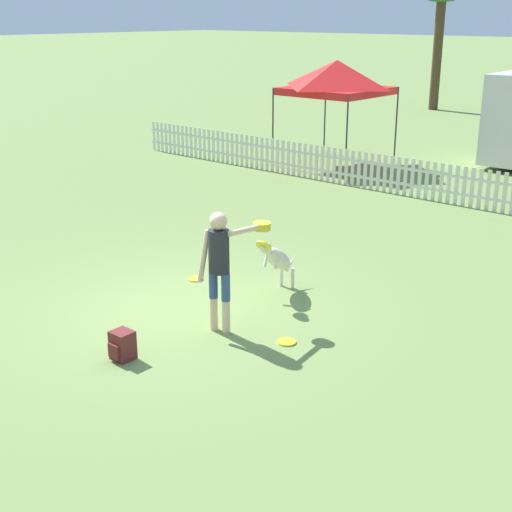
% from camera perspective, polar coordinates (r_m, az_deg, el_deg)
% --- Properties ---
extents(ground_plane, '(240.00, 240.00, 0.00)m').
position_cam_1_polar(ground_plane, '(10.57, -5.92, -4.29)').
color(ground_plane, olive).
extents(handler_person, '(0.51, 1.07, 1.69)m').
position_cam_1_polar(handler_person, '(9.48, -2.72, -0.03)').
color(handler_person, beige).
rests_on(handler_person, ground_plane).
extents(leaping_dog, '(0.42, 1.15, 1.00)m').
position_cam_1_polar(leaping_dog, '(10.90, 1.71, -0.22)').
color(leaping_dog, beige).
rests_on(leaping_dog, ground_plane).
extents(frisbee_near_handler, '(0.25, 0.25, 0.02)m').
position_cam_1_polar(frisbee_near_handler, '(11.70, -4.84, -1.83)').
color(frisbee_near_handler, yellow).
rests_on(frisbee_near_handler, ground_plane).
extents(frisbee_near_dog, '(0.25, 0.25, 0.02)m').
position_cam_1_polar(frisbee_near_dog, '(9.51, 2.46, -6.88)').
color(frisbee_near_dog, yellow).
rests_on(frisbee_near_dog, ground_plane).
extents(backpack_on_grass, '(0.27, 0.29, 0.38)m').
position_cam_1_polar(backpack_on_grass, '(9.16, -10.65, -7.05)').
color(backpack_on_grass, maroon).
rests_on(backpack_on_grass, ground_plane).
extents(picket_fence, '(20.11, 0.04, 0.91)m').
position_cam_1_polar(picket_fence, '(16.84, 14.89, 5.64)').
color(picket_fence, silver).
rests_on(picket_fence, ground_plane).
extents(canopy_tent_secondary, '(2.53, 2.53, 2.90)m').
position_cam_1_polar(canopy_tent_secondary, '(20.39, 6.47, 14.01)').
color(canopy_tent_secondary, '#333338').
rests_on(canopy_tent_secondary, ground_plane).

